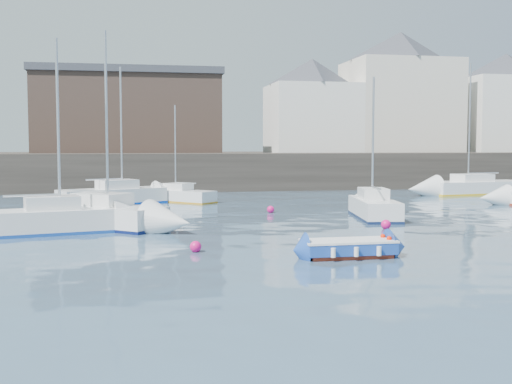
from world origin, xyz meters
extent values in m
plane|color=#2D4760|center=(0.00, 0.00, 0.00)|extent=(220.00, 220.00, 0.00)
cube|color=#28231E|center=(0.00, 35.00, 1.50)|extent=(90.00, 5.00, 3.00)
cube|color=#28231E|center=(0.00, 53.00, 1.40)|extent=(90.00, 32.00, 2.80)
cube|color=beige|center=(20.00, 42.00, 7.30)|extent=(10.00, 8.00, 9.00)
pyramid|color=#3A3D44|center=(20.00, 42.00, 13.20)|extent=(13.36, 13.36, 2.80)
cube|color=white|center=(31.00, 41.50, 6.55)|extent=(9.00, 7.00, 7.50)
pyramid|color=#3A3D44|center=(31.00, 41.50, 11.53)|extent=(11.88, 11.88, 2.45)
cube|color=white|center=(11.00, 41.50, 6.05)|extent=(8.00, 7.00, 6.50)
pyramid|color=#3A3D44|center=(11.00, 41.50, 10.53)|extent=(11.14, 11.14, 2.45)
cube|color=#3D2D26|center=(-6.00, 43.00, 6.30)|extent=(16.00, 10.00, 7.00)
cube|color=#3A3D44|center=(-6.00, 43.00, 10.10)|extent=(16.40, 10.40, 0.60)
cube|color=maroon|center=(1.32, 2.73, 0.07)|extent=(2.77, 1.18, 0.14)
cube|color=#1E47A4|center=(1.32, 2.73, 0.32)|extent=(3.01, 1.34, 0.37)
cube|color=white|center=(1.32, 2.73, 0.55)|extent=(3.07, 1.37, 0.07)
cube|color=white|center=(1.32, 2.73, 0.38)|extent=(2.40, 0.94, 0.34)
cube|color=tan|center=(1.32, 2.73, 0.47)|extent=(0.23, 0.90, 0.05)
cylinder|color=white|center=(0.53, 3.46, 0.30)|extent=(0.15, 0.15, 0.30)
cylinder|color=white|center=(0.56, 1.98, 0.30)|extent=(0.15, 0.15, 0.30)
cylinder|color=white|center=(1.30, 3.47, 0.30)|extent=(0.15, 0.15, 0.30)
cylinder|color=white|center=(1.33, 1.99, 0.30)|extent=(0.15, 0.15, 0.30)
cylinder|color=white|center=(2.07, 3.49, 0.30)|extent=(0.15, 0.15, 0.30)
cylinder|color=white|center=(2.10, 2.01, 0.30)|extent=(0.15, 0.15, 0.30)
cube|color=silver|center=(-9.23, 10.43, 0.50)|extent=(6.43, 3.32, 1.01)
cube|color=#16439E|center=(-9.23, 10.43, 0.07)|extent=(6.49, 3.36, 0.13)
cube|color=silver|center=(-8.93, 10.50, 1.28)|extent=(2.43, 1.93, 0.56)
cylinder|color=silver|center=(-8.63, 10.58, 4.54)|extent=(0.11, 0.11, 7.06)
cube|color=silver|center=(-7.21, 12.27, 0.50)|extent=(6.36, 6.03, 1.00)
cube|color=#0B1443|center=(-7.21, 12.27, 0.07)|extent=(6.43, 6.09, 0.13)
cube|color=silver|center=(-6.96, 12.04, 1.27)|extent=(2.80, 2.74, 0.55)
cylinder|color=silver|center=(-6.72, 11.82, 4.82)|extent=(0.11, 0.11, 7.65)
cube|color=silver|center=(6.32, 13.30, 0.48)|extent=(2.57, 5.56, 0.96)
cube|color=#111E40|center=(6.32, 13.30, 0.06)|extent=(2.59, 5.61, 0.13)
cube|color=silver|center=(6.37, 13.57, 1.23)|extent=(1.57, 2.06, 0.54)
cylinder|color=silver|center=(6.41, 13.83, 4.04)|extent=(0.11, 0.11, 6.15)
cube|color=silver|center=(-2.59, 24.25, 0.39)|extent=(4.41, 4.47, 0.78)
cube|color=orange|center=(-2.59, 24.25, 0.05)|extent=(4.45, 4.52, 0.10)
cube|color=silver|center=(-2.75, 24.42, 0.99)|extent=(1.98, 1.99, 0.43)
cylinder|color=silver|center=(-2.92, 24.59, 3.51)|extent=(0.09, 0.09, 5.47)
cube|color=silver|center=(19.68, 26.84, 0.49)|extent=(7.86, 3.53, 0.98)
cube|color=yellow|center=(19.68, 26.84, 0.07)|extent=(7.94, 3.57, 0.13)
cube|color=silver|center=(19.30, 26.78, 1.25)|extent=(2.90, 2.20, 0.54)
cylinder|color=silver|center=(18.93, 26.72, 5.34)|extent=(0.11, 0.11, 8.73)
cube|color=silver|center=(-6.90, 23.43, 0.49)|extent=(6.80, 4.73, 0.98)
cube|color=#0035B5|center=(-6.90, 23.43, 0.07)|extent=(6.87, 4.78, 0.13)
cube|color=silver|center=(-6.60, 23.57, 1.25)|extent=(2.74, 2.41, 0.55)
cylinder|color=silver|center=(-6.31, 23.71, 4.74)|extent=(0.11, 0.11, 7.52)
sphere|color=#E0106B|center=(-3.51, 4.72, 0.00)|extent=(0.40, 0.40, 0.40)
sphere|color=#E0106B|center=(5.29, 9.23, 0.00)|extent=(0.43, 0.43, 0.43)
sphere|color=#E0106B|center=(1.73, 16.79, 0.00)|extent=(0.40, 0.40, 0.40)
camera|label=1|loc=(-5.57, -17.16, 3.68)|focal=45.00mm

